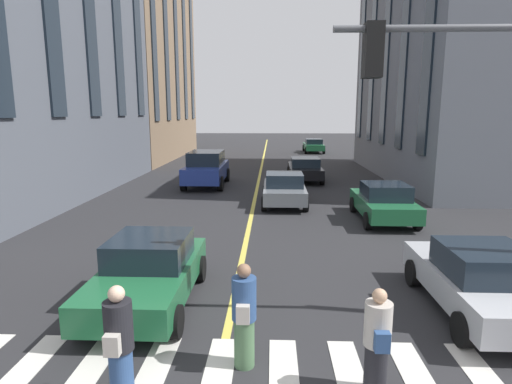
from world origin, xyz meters
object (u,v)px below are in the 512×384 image
at_px(car_silver_near, 480,280).
at_px(pedestrian_companion, 244,316).
at_px(car_green_oncoming, 314,145).
at_px(car_black_parked_b, 305,169).
at_px(car_green_mid, 384,202).
at_px(car_grey_parked_a, 284,189).
at_px(car_blue_far, 206,168).
at_px(pedestrian_far, 377,342).
at_px(traffic_light_mast, 499,113).
at_px(pedestrian_near, 119,346).
at_px(car_green_trailing, 149,271).

distance_m(car_silver_near, pedestrian_companion, 4.92).
relative_size(car_green_oncoming, car_black_parked_b, 1.00).
xyz_separation_m(car_black_parked_b, car_green_mid, (-9.17, -2.20, -0.00)).
height_order(car_grey_parked_a, pedestrian_companion, pedestrian_companion).
distance_m(car_blue_far, car_green_mid, 10.53).
bearing_deg(car_blue_far, pedestrian_far, -163.48).
distance_m(pedestrian_companion, traffic_light_mast, 5.48).
relative_size(car_green_oncoming, pedestrian_companion, 2.61).
height_order(car_blue_far, pedestrian_near, car_blue_far).
bearing_deg(car_green_oncoming, car_green_mid, 180.00).
bearing_deg(car_silver_near, car_green_mid, 0.00).
distance_m(car_black_parked_b, pedestrian_near, 19.74).
bearing_deg(car_green_mid, traffic_light_mast, 178.31).
xyz_separation_m(pedestrian_companion, traffic_light_mast, (1.48, -4.29, 3.07)).
height_order(car_blue_far, car_black_parked_b, car_blue_far).
bearing_deg(traffic_light_mast, car_black_parked_b, 6.65).
xyz_separation_m(car_blue_far, pedestrian_companion, (-16.46, -3.15, -0.12)).
bearing_deg(traffic_light_mast, car_grey_parked_a, 17.97).
distance_m(car_green_mid, car_silver_near, 7.29).
bearing_deg(car_green_mid, pedestrian_companion, 153.96).
bearing_deg(car_green_trailing, car_grey_parked_a, -17.46).
xyz_separation_m(car_green_oncoming, car_black_parked_b, (-17.80, 2.20, 0.00)).
height_order(car_grey_parked_a, pedestrian_far, pedestrian_far).
distance_m(car_green_mid, traffic_light_mast, 8.41).
height_order(car_grey_parked_a, car_black_parked_b, car_grey_parked_a).
bearing_deg(car_green_mid, car_green_oncoming, 0.00).
distance_m(car_blue_far, pedestrian_far, 17.76).
bearing_deg(car_green_trailing, car_blue_far, 4.16).
bearing_deg(car_grey_parked_a, car_black_parked_b, -11.80).
bearing_deg(car_silver_near, car_black_parked_b, 7.62).
height_order(pedestrian_companion, pedestrian_far, pedestrian_companion).
bearing_deg(pedestrian_companion, car_green_trailing, 44.76).
bearing_deg(car_green_mid, pedestrian_far, 165.04).
xyz_separation_m(car_green_trailing, pedestrian_companion, (-2.13, -2.11, 0.14)).
relative_size(car_green_trailing, pedestrian_near, 2.29).
height_order(car_blue_far, car_green_mid, car_blue_far).
xyz_separation_m(pedestrian_far, traffic_light_mast, (2.05, -2.39, 3.14)).
bearing_deg(car_silver_near, pedestrian_far, 133.91).
relative_size(pedestrian_near, pedestrian_far, 1.09).
bearing_deg(pedestrian_near, traffic_light_mast, -67.79).
height_order(car_blue_far, pedestrian_companion, car_blue_far).
bearing_deg(car_green_oncoming, traffic_light_mast, 179.62).
height_order(car_green_oncoming, car_green_mid, car_green_mid).
relative_size(car_black_parked_b, pedestrian_companion, 2.61).
bearing_deg(pedestrian_near, car_grey_parked_a, -11.28).
bearing_deg(car_black_parked_b, car_green_trailing, 164.80).
height_order(car_black_parked_b, pedestrian_companion, pedestrian_companion).
xyz_separation_m(car_green_trailing, car_black_parked_b, (16.29, -4.43, 0.00)).
xyz_separation_m(car_black_parked_b, traffic_light_mast, (-16.94, -1.98, 3.21)).
bearing_deg(pedestrian_companion, car_black_parked_b, -7.16).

